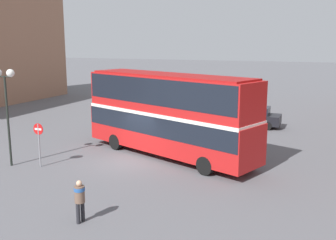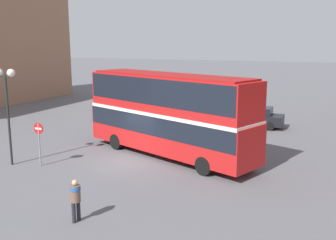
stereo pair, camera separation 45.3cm
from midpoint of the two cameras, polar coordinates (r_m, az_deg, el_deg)
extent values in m
plane|color=#5B5B60|center=(22.35, -5.21, -6.02)|extent=(240.00, 240.00, 0.00)
cube|color=red|center=(22.89, 0.57, -1.64)|extent=(11.54, 6.51, 2.19)
cube|color=red|center=(22.50, 0.58, 3.73)|extent=(11.35, 6.37, 2.14)
cube|color=black|center=(22.78, 0.57, -0.43)|extent=(11.45, 6.49, 1.08)
cube|color=black|center=(22.47, 0.58, 4.38)|extent=(11.21, 6.34, 1.46)
cube|color=silver|center=(22.66, 0.57, 1.12)|extent=(11.44, 6.49, 0.20)
cube|color=maroon|center=(22.38, 0.58, 6.57)|extent=(10.81, 6.02, 0.10)
cylinder|color=black|center=(21.79, 9.65, -5.25)|extent=(1.02, 0.63, 0.98)
cylinder|color=black|center=(20.02, 5.89, -6.64)|extent=(1.02, 0.63, 0.98)
cylinder|color=black|center=(26.27, -3.11, -2.24)|extent=(1.02, 0.63, 0.98)
cylinder|color=black|center=(24.83, -7.00, -3.12)|extent=(1.02, 0.63, 0.98)
cylinder|color=#232328|center=(15.33, -12.67, -13.00)|extent=(0.15, 0.15, 0.80)
cylinder|color=#232328|center=(15.50, -12.03, -12.70)|extent=(0.15, 0.15, 0.80)
cylinder|color=brown|center=(15.14, -12.46, -10.38)|extent=(0.43, 0.43, 0.63)
cylinder|color=#28569E|center=(15.07, -12.49, -9.67)|extent=(0.46, 0.46, 0.14)
sphere|color=#D8A884|center=(14.99, -12.53, -8.86)|extent=(0.22, 0.22, 0.22)
cube|color=black|center=(31.77, 12.77, 0.18)|extent=(4.44, 1.86, 0.76)
cube|color=black|center=(31.62, 13.14, 1.34)|extent=(2.31, 1.67, 0.58)
cylinder|color=black|center=(31.31, 9.99, -0.49)|extent=(0.67, 0.22, 0.66)
cylinder|color=black|center=(32.90, 10.67, 0.06)|extent=(0.67, 0.22, 0.66)
cylinder|color=black|center=(30.82, 14.97, -0.89)|extent=(0.67, 0.22, 0.66)
cylinder|color=black|center=(32.43, 15.41, -0.31)|extent=(0.67, 0.22, 0.66)
cube|color=silver|center=(33.18, 2.51, 0.87)|extent=(4.40, 1.89, 0.69)
cube|color=black|center=(33.14, 2.24, 1.88)|extent=(2.29, 1.70, 0.47)
cylinder|color=black|center=(33.58, 5.19, 0.45)|extent=(0.68, 0.22, 0.68)
cylinder|color=black|center=(32.00, 4.24, -0.08)|extent=(0.68, 0.22, 0.68)
cylinder|color=black|center=(34.50, 0.90, 0.78)|extent=(0.68, 0.22, 0.68)
cylinder|color=black|center=(32.97, -0.23, 0.29)|extent=(0.68, 0.22, 0.68)
cube|color=silver|center=(37.47, 9.42, 1.97)|extent=(4.80, 2.30, 0.74)
cube|color=black|center=(37.34, 9.73, 2.96)|extent=(2.56, 1.90, 0.59)
cylinder|color=black|center=(36.93, 7.00, 1.40)|extent=(0.70, 0.28, 0.68)
cylinder|color=black|center=(38.57, 7.47, 1.81)|extent=(0.70, 0.28, 0.68)
cylinder|color=black|center=(36.52, 11.44, 1.15)|extent=(0.70, 0.28, 0.68)
cylinder|color=black|center=(38.18, 11.73, 1.58)|extent=(0.70, 0.28, 0.68)
cylinder|color=black|center=(22.70, -21.58, -0.13)|extent=(0.12, 0.12, 4.89)
cylinder|color=black|center=(22.38, -22.03, 5.89)|extent=(0.84, 0.06, 0.06)
sphere|color=white|center=(22.07, -21.29, 6.40)|extent=(0.42, 0.42, 0.42)
cylinder|color=gray|center=(22.21, -17.60, -3.46)|extent=(0.08, 0.08, 2.36)
cylinder|color=red|center=(22.01, -17.74, -1.19)|extent=(0.62, 0.03, 0.62)
cube|color=white|center=(22.01, -17.74, -1.19)|extent=(0.43, 0.04, 0.10)
camera|label=1|loc=(0.23, -89.43, 0.11)|focal=42.00mm
camera|label=2|loc=(0.23, 90.57, -0.11)|focal=42.00mm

